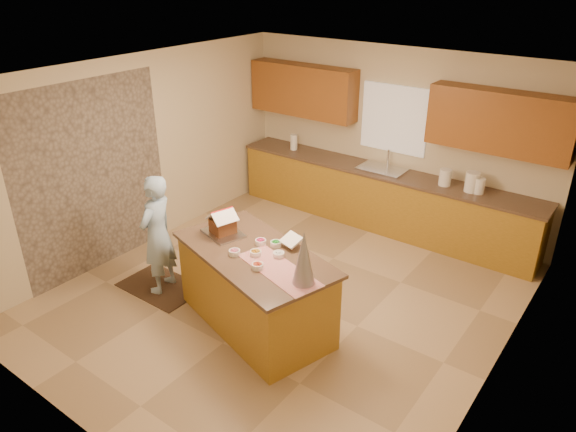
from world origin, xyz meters
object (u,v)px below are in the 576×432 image
at_px(island_base, 255,290).
at_px(boy, 157,235).
at_px(tinsel_tree, 304,258).
at_px(gingerbread_house, 223,224).

xyz_separation_m(island_base, boy, (-1.41, -0.15, 0.32)).
xyz_separation_m(tinsel_tree, gingerbread_house, (-1.33, 0.29, -0.15)).
height_order(island_base, gingerbread_house, gingerbread_house).
distance_m(island_base, gingerbread_house, 0.84).
height_order(tinsel_tree, gingerbread_house, tinsel_tree).
height_order(boy, gingerbread_house, boy).
distance_m(boy, gingerbread_house, 0.94).
relative_size(tinsel_tree, boy, 0.37).
height_order(tinsel_tree, boy, boy).
bearing_deg(gingerbread_house, island_base, -11.44).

